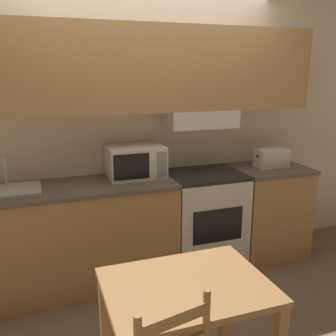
{
  "coord_description": "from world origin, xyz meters",
  "views": [
    {
      "loc": [
        -0.93,
        -3.34,
        1.84
      ],
      "look_at": [
        0.05,
        -0.55,
        1.07
      ],
      "focal_mm": 40.0,
      "sensor_mm": 36.0,
      "label": 1
    }
  ],
  "objects_px": {
    "dining_table": "(186,304)",
    "toaster": "(272,158)",
    "microwave": "(135,161)",
    "sink_basin": "(6,190)",
    "stove_range": "(204,219)"
  },
  "relations": [
    {
      "from": "microwave",
      "to": "dining_table",
      "type": "bearing_deg",
      "value": -94.36
    },
    {
      "from": "dining_table",
      "to": "toaster",
      "type": "bearing_deg",
      "value": 43.76
    },
    {
      "from": "microwave",
      "to": "dining_table",
      "type": "distance_m",
      "value": 1.58
    },
    {
      "from": "toaster",
      "to": "dining_table",
      "type": "height_order",
      "value": "toaster"
    },
    {
      "from": "stove_range",
      "to": "sink_basin",
      "type": "distance_m",
      "value": 1.78
    },
    {
      "from": "stove_range",
      "to": "microwave",
      "type": "relative_size",
      "value": 1.85
    },
    {
      "from": "microwave",
      "to": "toaster",
      "type": "distance_m",
      "value": 1.36
    },
    {
      "from": "toaster",
      "to": "microwave",
      "type": "bearing_deg",
      "value": 176.11
    },
    {
      "from": "microwave",
      "to": "toaster",
      "type": "height_order",
      "value": "microwave"
    },
    {
      "from": "sink_basin",
      "to": "dining_table",
      "type": "bearing_deg",
      "value": -55.65
    },
    {
      "from": "microwave",
      "to": "dining_table",
      "type": "xyz_separation_m",
      "value": [
        -0.11,
        -1.51,
        -0.45
      ]
    },
    {
      "from": "sink_basin",
      "to": "dining_table",
      "type": "distance_m",
      "value": 1.73
    },
    {
      "from": "microwave",
      "to": "sink_basin",
      "type": "distance_m",
      "value": 1.09
    },
    {
      "from": "toaster",
      "to": "dining_table",
      "type": "distance_m",
      "value": 2.08
    },
    {
      "from": "stove_range",
      "to": "dining_table",
      "type": "bearing_deg",
      "value": -118.21
    }
  ]
}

